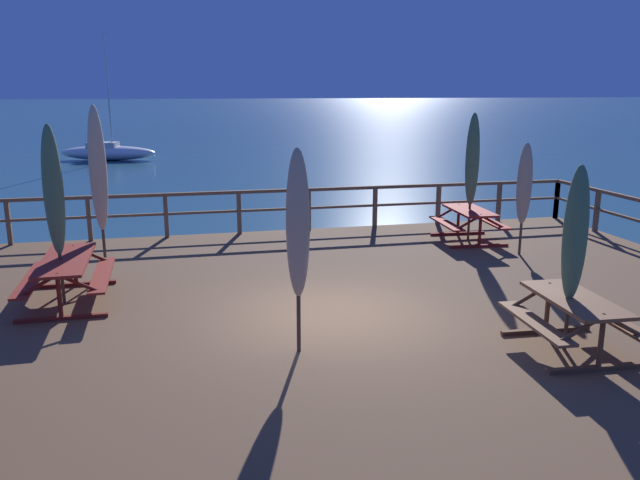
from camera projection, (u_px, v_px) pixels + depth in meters
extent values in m
plane|color=#2D5B6B|center=(333.00, 360.00, 10.41)|extent=(600.00, 600.00, 0.00)
cube|color=brown|center=(333.00, 337.00, 10.31)|extent=(16.28, 12.61, 0.81)
cube|color=brown|center=(274.00, 191.00, 15.81)|extent=(15.98, 0.09, 0.08)
cube|color=brown|center=(274.00, 209.00, 15.92)|extent=(15.98, 0.07, 0.06)
cube|color=brown|center=(8.00, 223.00, 14.59)|extent=(0.10, 0.10, 1.05)
cube|color=brown|center=(89.00, 219.00, 14.97)|extent=(0.10, 0.10, 1.05)
cube|color=brown|center=(166.00, 216.00, 15.36)|extent=(0.10, 0.10, 1.05)
cube|color=brown|center=(239.00, 213.00, 15.74)|extent=(0.10, 0.10, 1.05)
cube|color=brown|center=(309.00, 210.00, 16.12)|extent=(0.10, 0.10, 1.05)
cube|color=brown|center=(375.00, 207.00, 16.51)|extent=(0.10, 0.10, 1.05)
cube|color=brown|center=(438.00, 205.00, 16.89)|extent=(0.10, 0.10, 1.05)
cube|color=brown|center=(499.00, 202.00, 17.27)|extent=(0.10, 0.10, 1.05)
cube|color=brown|center=(557.00, 200.00, 17.66)|extent=(0.10, 0.10, 1.05)
cube|color=brown|center=(597.00, 211.00, 15.99)|extent=(0.10, 0.10, 1.05)
cube|color=brown|center=(557.00, 200.00, 17.66)|extent=(0.10, 0.10, 1.05)
cube|color=maroon|center=(66.00, 260.00, 10.61)|extent=(0.79, 2.20, 0.05)
cube|color=maroon|center=(102.00, 275.00, 10.81)|extent=(0.31, 2.19, 0.04)
cube|color=maroon|center=(32.00, 279.00, 10.55)|extent=(0.31, 2.19, 0.04)
cube|color=maroon|center=(62.00, 318.00, 9.91)|extent=(1.40, 0.10, 0.06)
cylinder|color=maroon|center=(59.00, 298.00, 9.83)|extent=(0.07, 0.07, 0.74)
cylinder|color=maroon|center=(77.00, 283.00, 9.84)|extent=(0.63, 0.07, 0.37)
cylinder|color=maroon|center=(39.00, 285.00, 9.71)|extent=(0.63, 0.07, 0.37)
cube|color=maroon|center=(76.00, 284.00, 11.64)|extent=(1.40, 0.10, 0.06)
cylinder|color=maroon|center=(75.00, 266.00, 11.56)|extent=(0.07, 0.07, 0.74)
cylinder|color=maroon|center=(90.00, 254.00, 11.57)|extent=(0.63, 0.07, 0.37)
cylinder|color=maroon|center=(57.00, 256.00, 11.44)|extent=(0.63, 0.07, 0.37)
cube|color=brown|center=(575.00, 299.00, 8.61)|extent=(0.85, 1.72, 0.05)
cube|color=brown|center=(610.00, 318.00, 8.78)|extent=(0.37, 1.70, 0.04)
cube|color=brown|center=(535.00, 322.00, 8.59)|extent=(0.37, 1.70, 0.04)
cube|color=brown|center=(598.00, 368.00, 8.14)|extent=(1.40, 0.15, 0.06)
cylinder|color=brown|center=(601.00, 343.00, 8.06)|extent=(0.07, 0.07, 0.74)
cylinder|color=brown|center=(623.00, 326.00, 8.06)|extent=(0.63, 0.09, 0.37)
cylinder|color=brown|center=(582.00, 328.00, 7.97)|extent=(0.63, 0.09, 0.37)
cube|color=brown|center=(546.00, 330.00, 9.41)|extent=(1.40, 0.15, 0.06)
cylinder|color=brown|center=(547.00, 309.00, 9.33)|extent=(0.07, 0.07, 0.74)
cylinder|color=brown|center=(566.00, 294.00, 9.33)|extent=(0.63, 0.09, 0.37)
cylinder|color=brown|center=(531.00, 296.00, 9.23)|extent=(0.63, 0.09, 0.37)
cube|color=maroon|center=(469.00, 210.00, 14.94)|extent=(0.86, 1.72, 0.05)
cube|color=maroon|center=(491.00, 222.00, 15.10)|extent=(0.38, 1.69, 0.04)
cube|color=maroon|center=(446.00, 223.00, 14.92)|extent=(0.38, 1.69, 0.04)
cube|color=maroon|center=(479.00, 246.00, 14.47)|extent=(1.40, 0.16, 0.06)
cylinder|color=maroon|center=(480.00, 232.00, 14.39)|extent=(0.07, 0.07, 0.74)
cylinder|color=maroon|center=(492.00, 222.00, 14.39)|extent=(0.63, 0.09, 0.37)
cylinder|color=maroon|center=(469.00, 223.00, 14.30)|extent=(0.63, 0.09, 0.37)
cube|color=maroon|center=(458.00, 233.00, 15.74)|extent=(1.40, 0.16, 0.06)
cylinder|color=maroon|center=(458.00, 220.00, 15.66)|extent=(0.07, 0.07, 0.74)
cylinder|color=maroon|center=(469.00, 211.00, 15.65)|extent=(0.63, 0.09, 0.37)
cylinder|color=maroon|center=(448.00, 212.00, 15.56)|extent=(0.63, 0.09, 0.37)
cylinder|color=#4C3828|center=(56.00, 221.00, 10.39)|extent=(0.06, 0.06, 2.84)
ellipsoid|color=#4C704C|center=(53.00, 191.00, 10.28)|extent=(0.32, 0.32, 2.16)
cylinder|color=#2D432D|center=(54.00, 200.00, 10.32)|extent=(0.21, 0.21, 0.05)
cone|color=#4C3828|center=(47.00, 129.00, 10.05)|extent=(0.10, 0.10, 0.14)
cylinder|color=#4C3828|center=(572.00, 265.00, 8.51)|extent=(0.06, 0.06, 2.44)
ellipsoid|color=#4C704C|center=(575.00, 234.00, 8.41)|extent=(0.32, 0.32, 1.86)
cylinder|color=#2D432D|center=(574.00, 244.00, 8.44)|extent=(0.21, 0.21, 0.05)
cone|color=#4C3828|center=(581.00, 170.00, 8.21)|extent=(0.10, 0.10, 0.14)
cylinder|color=#4C3828|center=(471.00, 181.00, 14.85)|extent=(0.06, 0.06, 2.85)
ellipsoid|color=#4C704C|center=(472.00, 160.00, 14.73)|extent=(0.32, 0.32, 2.17)
cylinder|color=#2D432D|center=(472.00, 167.00, 14.77)|extent=(0.21, 0.21, 0.05)
cone|color=#4C3828|center=(475.00, 117.00, 14.50)|extent=(0.10, 0.10, 0.14)
cylinder|color=#4C3828|center=(100.00, 198.00, 11.85)|extent=(0.06, 0.06, 3.09)
ellipsoid|color=#CCB793|center=(98.00, 169.00, 11.73)|extent=(0.32, 0.32, 2.35)
cylinder|color=#7A6E58|center=(99.00, 178.00, 11.77)|extent=(0.21, 0.21, 0.05)
cone|color=#4C3828|center=(93.00, 110.00, 11.48)|extent=(0.10, 0.10, 0.14)
cylinder|color=#4C3828|center=(298.00, 258.00, 8.44)|extent=(0.06, 0.06, 2.66)
ellipsoid|color=tan|center=(298.00, 224.00, 8.33)|extent=(0.32, 0.32, 2.02)
cylinder|color=#71614F|center=(298.00, 235.00, 8.37)|extent=(0.21, 0.21, 0.05)
cone|color=#4C3828|center=(297.00, 153.00, 8.12)|extent=(0.10, 0.10, 0.14)
cylinder|color=#4C3828|center=(523.00, 203.00, 13.59)|extent=(0.06, 0.06, 2.31)
ellipsoid|color=tan|center=(524.00, 184.00, 13.50)|extent=(0.32, 0.32, 1.76)
cylinder|color=#71614F|center=(524.00, 190.00, 13.53)|extent=(0.21, 0.21, 0.05)
cone|color=#4C3828|center=(527.00, 145.00, 13.31)|extent=(0.10, 0.10, 0.14)
ellipsoid|color=white|center=(108.00, 153.00, 39.59)|extent=(6.23, 3.20, 0.90)
cube|color=silver|center=(103.00, 145.00, 39.49)|extent=(2.02, 1.53, 0.36)
cylinder|color=silver|center=(108.00, 91.00, 38.70)|extent=(0.10, 0.10, 7.00)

